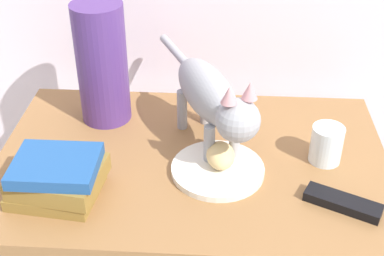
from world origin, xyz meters
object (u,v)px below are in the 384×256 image
Objects in this scene: cat at (212,98)px; tv_remote at (343,203)px; green_vase at (102,64)px; book_stack at (57,177)px; candle_jar at (326,146)px; side_table at (192,187)px; plate at (218,170)px; bread_roll at (220,155)px.

tv_remote is at bearing -34.40° from cat.
green_vase is at bearing 176.22° from tv_remote.
candle_jar is at bearing 15.40° from book_stack.
tv_remote is at bearing -0.00° from book_stack.
candle_jar reaches higher than side_table.
tv_remote is (0.25, -0.09, 0.00)m from plate.
tv_remote is (0.01, -0.15, -0.03)m from candle_jar.
plate is 1.03× the size of book_stack.
candle_jar is (0.51, -0.15, -0.11)m from green_vase.
cat is at bearing 105.17° from bread_roll.
cat reaches higher than plate.
book_stack is 0.32m from green_vase.
green_vase is (-0.28, 0.21, 0.14)m from plate.
tv_remote is at bearing -29.48° from green_vase.
candle_jar is (0.29, 0.01, 0.12)m from side_table.
book_stack is (-0.26, -0.14, 0.13)m from side_table.
tv_remote is (0.27, -0.18, -0.12)m from cat.
book_stack is at bearing -163.68° from plate.
bread_roll is at bearing -31.97° from side_table.
candle_jar is at bearing 12.51° from bread_roll.
green_vase is 1.96× the size of tv_remote.
cat is 2.27× the size of book_stack.
green_vase is at bearing 145.28° from bread_roll.
bread_roll is 0.23m from candle_jar.
cat is 0.36m from book_stack.
cat is 0.34m from tv_remote.
bread_roll is at bearing -176.89° from tv_remote.
tv_remote is at bearing -84.67° from candle_jar.
cat reaches higher than book_stack.
tv_remote is (0.53, -0.30, -0.14)m from green_vase.
side_table is 2.97× the size of green_vase.
tv_remote reaches higher than side_table.
green_vase is at bearing 82.78° from book_stack.
green_vase is (-0.26, 0.12, 0.01)m from cat.
book_stack is 0.57m from tv_remote.
plate is 0.24m from candle_jar.
book_stack is (-0.32, -0.10, 0.01)m from bread_roll.
book_stack is 0.66× the size of green_vase.
side_table is at bearing 148.03° from bread_roll.
candle_jar is (0.55, 0.15, -0.01)m from book_stack.
cat is (-0.02, 0.08, 0.09)m from bread_roll.
cat reaches higher than bread_roll.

